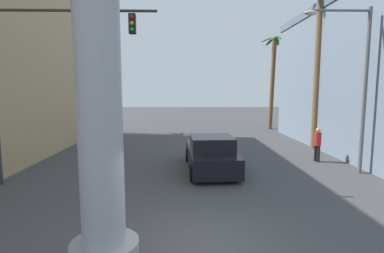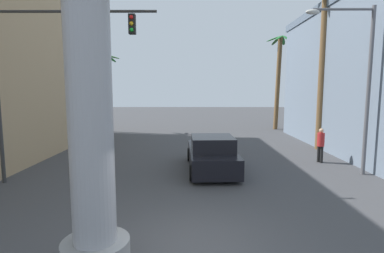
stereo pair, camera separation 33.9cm
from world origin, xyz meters
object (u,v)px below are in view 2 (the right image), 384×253
Objects in this scene: palm_tree_mid_right at (323,52)px; palm_tree_far_left at (104,83)px; street_lamp at (358,73)px; pedestrian_mid_right at (321,143)px; car_lead at (212,154)px; palm_tree_far_right at (279,74)px; neon_sign_pole at (86,3)px; traffic_light_mast at (44,62)px.

palm_tree_far_left is at bearing 153.65° from palm_tree_mid_right.
palm_tree_mid_right reaches higher than street_lamp.
car_lead is at bearing -165.27° from pedestrian_mid_right.
palm_tree_far_right is 4.94× the size of pedestrian_mid_right.
palm_tree_far_left is (-8.30, 12.29, 3.45)m from car_lead.
pedestrian_mid_right is (8.09, 9.09, -4.05)m from neon_sign_pole.
palm_tree_far_right is at bearing 64.16° from car_lead.
traffic_light_mast is at bearing -81.95° from palm_tree_far_left.
pedestrian_mid_right is at bearing 15.82° from traffic_light_mast.
palm_tree_far_left reaches higher than car_lead.
palm_tree_far_right is at bearing 6.28° from palm_tree_far_left.
traffic_light_mast is at bearing -152.68° from palm_tree_mid_right.
car_lead is 9.70m from palm_tree_mid_right.
neon_sign_pole is at bearing -109.17° from car_lead.
traffic_light_mast is 14.71m from palm_tree_mid_right.
street_lamp is 4.07× the size of pedestrian_mid_right.
traffic_light_mast is 0.98× the size of palm_tree_far_left.
palm_tree_mid_right is at bearing 53.06° from neon_sign_pole.
car_lead is at bearing -55.96° from palm_tree_far_left.
car_lead is 15.22m from palm_tree_far_left.
street_lamp is at bearing -6.28° from car_lead.
neon_sign_pole is 1.69× the size of traffic_light_mast.
pedestrian_mid_right is (13.72, -10.86, -3.16)m from palm_tree_far_left.
palm_tree_mid_right is (-0.01, -9.11, 0.77)m from palm_tree_far_right.
palm_tree_mid_right is at bearing -90.08° from palm_tree_far_right.
traffic_light_mast reaches higher than pedestrian_mid_right.
street_lamp is at bearing -42.30° from palm_tree_far_left.
traffic_light_mast is at bearing 122.19° from neon_sign_pole.
street_lamp reaches higher than pedestrian_mid_right.
palm_tree_far_right is at bearing 89.92° from palm_tree_mid_right.
palm_tree_far_left is (-15.04, 7.45, -1.58)m from palm_tree_mid_right.
palm_tree_mid_right is (9.40, 12.50, 0.69)m from neon_sign_pole.
pedestrian_mid_right reaches higher than car_lead.
palm_tree_mid_right reaches higher than traffic_light_mast.
palm_tree_far_right is at bearing 83.95° from pedestrian_mid_right.
street_lamp is at bearing 5.82° from traffic_light_mast.
neon_sign_pole is at bearing -126.94° from palm_tree_mid_right.
traffic_light_mast is 3.81× the size of pedestrian_mid_right.
neon_sign_pole is 11.11m from street_lamp.
neon_sign_pole is 2.23× the size of car_lead.
traffic_light_mast is 14.33m from palm_tree_far_left.
pedestrian_mid_right is at bearing 103.28° from street_lamp.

